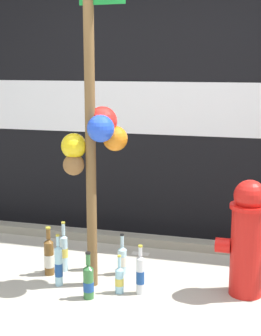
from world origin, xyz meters
The scene contains 14 objects.
ground_plane centered at (0.00, 0.00, 0.00)m, with size 14.00×14.00×0.00m, color #ADA899.
building_wall centered at (0.00, 1.85, 1.53)m, with size 10.00×0.21×3.06m.
curb_strip centered at (0.00, 1.43, 0.04)m, with size 8.00×0.12×0.08m, color gray.
memorial_post centered at (-0.23, 0.50, 1.41)m, with size 0.49×0.34×2.51m.
fire_hydrant centered at (0.90, 0.63, 0.44)m, with size 0.46×0.28×0.87m.
bottle_0 centered at (-0.01, 0.40, 0.11)m, with size 0.07×0.07×0.30m.
bottle_1 centered at (-0.65, 0.57, 0.15)m, with size 0.08×0.08×0.40m.
bottle_2 centered at (-0.08, 0.73, 0.13)m, with size 0.08×0.08×0.34m.
bottle_3 centered at (0.15, 0.43, 0.15)m, with size 0.06×0.06×0.38m.
bottle_4 centered at (-0.20, 0.26, 0.13)m, with size 0.08×0.08×0.35m.
bottle_5 centered at (-0.35, 0.75, 0.15)m, with size 0.07×0.07×0.37m.
bottle_6 centered at (-0.56, 0.67, 0.17)m, with size 0.07×0.07×0.42m.
bottle_7 centered at (-0.49, 0.40, 0.16)m, with size 0.06×0.06×0.41m.
litter_2 centered at (-0.05, 1.20, 0.00)m, with size 0.16×0.08×0.01m, color silver.
Camera 1 is at (1.01, -2.96, 1.69)m, focal length 54.13 mm.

